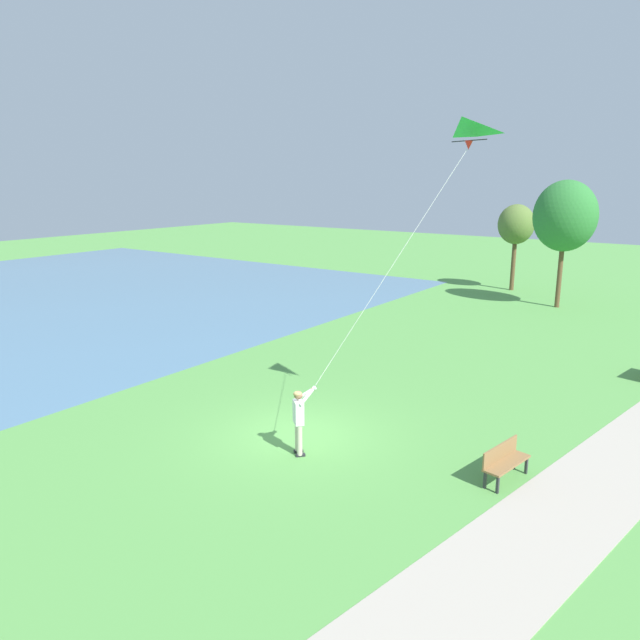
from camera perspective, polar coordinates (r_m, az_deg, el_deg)
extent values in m
plane|color=#569947|center=(16.93, -2.11, -10.90)|extent=(120.00, 120.00, 0.00)
cube|color=#ADA393|center=(15.93, 25.16, -13.85)|extent=(8.06, 31.92, 0.02)
cube|color=#232328|center=(15.95, -2.06, -12.38)|extent=(0.24, 0.25, 0.06)
cylinder|color=beige|center=(15.77, -2.15, -11.01)|extent=(0.14, 0.14, 0.82)
cube|color=#232328|center=(15.74, -1.87, -12.75)|extent=(0.24, 0.25, 0.06)
cylinder|color=beige|center=(15.55, -1.96, -11.37)|extent=(0.14, 0.14, 0.82)
cube|color=white|center=(15.38, -2.08, -8.78)|extent=(0.45, 0.43, 0.60)
sphere|color=#996B4C|center=(15.21, -2.09, -7.17)|extent=(0.22, 0.22, 0.22)
ellipsoid|color=tan|center=(15.19, -2.15, -7.04)|extent=(0.32, 0.32, 0.13)
cylinder|color=white|center=(15.34, -1.35, -7.03)|extent=(0.55, 0.28, 0.43)
cylinder|color=white|center=(15.18, -1.20, -7.25)|extent=(0.20, 0.56, 0.43)
sphere|color=#996B4C|center=(15.25, -0.69, -6.63)|extent=(0.10, 0.10, 0.10)
pyramid|color=green|center=(15.60, 13.28, 17.10)|extent=(1.41, 1.06, 0.47)
cone|color=red|center=(15.77, 13.99, 15.87)|extent=(0.26, 0.26, 0.22)
cylinder|color=black|center=(15.77, 14.01, 16.27)|extent=(1.12, 0.52, 0.02)
cylinder|color=silver|center=(15.09, 6.65, 4.76)|extent=(2.57, 3.05, 5.96)
cube|color=olive|center=(15.05, 17.39, -12.90)|extent=(0.70, 1.55, 0.05)
cube|color=olive|center=(15.03, 16.80, -11.94)|extent=(0.31, 1.48, 0.40)
cube|color=#2D2D33|center=(15.62, 19.07, -12.93)|extent=(0.07, 0.07, 0.45)
cube|color=#2D2D33|center=(15.75, 18.01, -12.63)|extent=(0.07, 0.07, 0.45)
cube|color=#2D2D33|center=(14.55, 16.58, -14.78)|extent=(0.07, 0.07, 0.45)
cube|color=#2D2D33|center=(14.68, 15.46, -14.43)|extent=(0.07, 0.07, 0.45)
cylinder|color=brown|center=(35.39, 21.88, 4.06)|extent=(0.26, 0.26, 3.67)
ellipsoid|color=#2D7533|center=(35.07, 22.33, 9.17)|extent=(3.35, 2.97, 3.81)
cylinder|color=brown|center=(40.02, 17.94, 5.08)|extent=(0.27, 0.27, 3.31)
ellipsoid|color=#567033|center=(39.76, 18.20, 8.67)|extent=(2.24, 2.24, 2.48)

